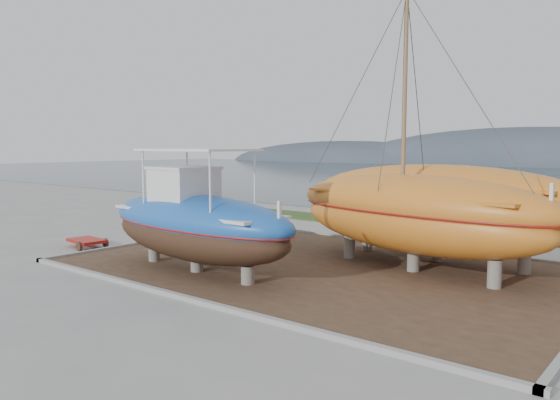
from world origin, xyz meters
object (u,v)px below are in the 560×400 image
Objects in this scene: orange_sailboat at (416,132)px; blue_caique at (196,211)px; red_trailer at (87,243)px; orange_bare_hull at (439,214)px; white_dinghy at (252,227)px.

blue_caique is at bearing -130.46° from orange_sailboat.
orange_sailboat is 15.11m from red_trailer.
blue_caique is 8.24m from orange_sailboat.
orange_bare_hull is at bearing 32.56° from red_trailer.
white_dinghy is 0.39× the size of orange_bare_hull.
white_dinghy is 8.89m from orange_bare_hull.
blue_caique is 0.86× the size of orange_sailboat.
red_trailer is (-13.53, -6.86, -1.70)m from orange_bare_hull.
orange_sailboat is 0.95× the size of orange_bare_hull.
white_dinghy is at bearing 55.92° from red_trailer.
orange_sailboat is at bearing 17.05° from white_dinghy.
orange_bare_hull is 15.26m from red_trailer.
blue_caique reaches higher than red_trailer.
orange_sailboat reaches higher than orange_bare_hull.
white_dinghy is 9.82m from orange_sailboat.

